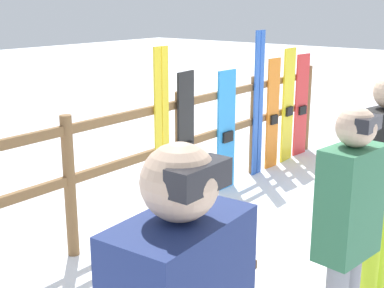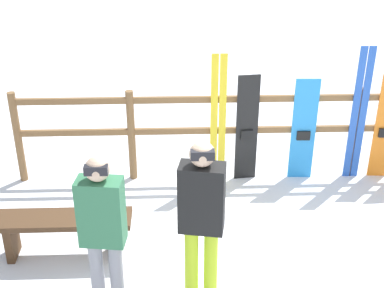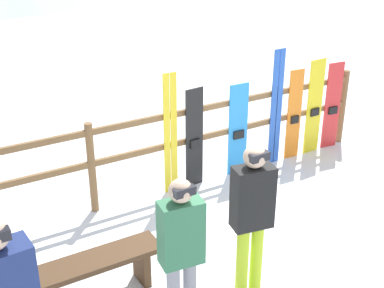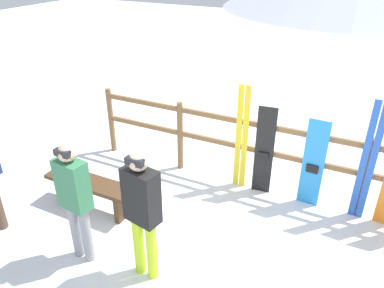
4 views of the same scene
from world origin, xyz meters
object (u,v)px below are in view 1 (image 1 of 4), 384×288
object	(u,v)px
person_black	(382,177)
snowboard_black_stripe	(186,141)
ski_pair_yellow	(162,135)
ski_pair_blue	(258,104)
snowboard_yellow	(288,106)
person_plaid_green	(348,228)
snowboard_blue	(226,131)
snowboard_red	(301,105)
snowboard_orange	(273,114)

from	to	relation	value
person_black	snowboard_black_stripe	size ratio (longest dim) A/B	1.16
ski_pair_yellow	ski_pair_blue	size ratio (longest dim) A/B	0.96
ski_pair_yellow	snowboard_yellow	xyz separation A→B (m)	(2.55, -0.00, -0.10)
person_plaid_green	snowboard_black_stripe	distance (m)	2.84
person_black	ski_pair_yellow	bearing A→B (deg)	81.77
snowboard_yellow	snowboard_black_stripe	bearing A→B (deg)	-180.00
person_plaid_green	ski_pair_yellow	world-z (taller)	ski_pair_yellow
person_black	snowboard_blue	xyz separation A→B (m)	(1.43, 2.26, -0.29)
person_black	snowboard_red	bearing A→B (deg)	34.67
snowboard_black_stripe	person_plaid_green	bearing A→B (deg)	-123.06
snowboard_blue	snowboard_red	bearing A→B (deg)	0.00
ski_pair_yellow	snowboard_black_stripe	distance (m)	0.40
snowboard_black_stripe	snowboard_orange	bearing A→B (deg)	-0.00
person_plaid_green	ski_pair_yellow	xyz separation A→B (m)	(1.18, 2.38, -0.09)
person_plaid_green	snowboard_orange	world-z (taller)	person_plaid_green
ski_pair_blue	snowboard_orange	size ratio (longest dim) A/B	1.25
person_black	snowboard_orange	xyz separation A→B (m)	(2.47, 2.26, -0.27)
snowboard_orange	snowboard_yellow	distance (m)	0.41
person_black	ski_pair_yellow	size ratio (longest dim) A/B	0.97
snowboard_orange	snowboard_yellow	xyz separation A→B (m)	(0.40, 0.00, 0.05)
snowboard_yellow	snowboard_blue	bearing A→B (deg)	-179.99
person_plaid_green	snowboard_yellow	xyz separation A→B (m)	(3.73, 2.38, -0.18)
snowboard_blue	person_plaid_green	bearing A→B (deg)	-133.80
person_plaid_green	ski_pair_blue	xyz separation A→B (m)	(2.97, 2.38, -0.05)
ski_pair_yellow	snowboard_yellow	size ratio (longest dim) A/B	1.12
ski_pair_yellow	snowboard_black_stripe	bearing A→B (deg)	-0.54
person_black	snowboard_black_stripe	xyz separation A→B (m)	(0.70, 2.26, -0.26)
snowboard_orange	snowboard_red	distance (m)	0.79
snowboard_black_stripe	snowboard_red	world-z (taller)	snowboard_black_stripe
snowboard_black_stripe	snowboard_yellow	bearing A→B (deg)	0.00
person_plaid_green	snowboard_blue	bearing A→B (deg)	46.20
snowboard_black_stripe	snowboard_orange	distance (m)	1.78
ski_pair_blue	snowboard_yellow	distance (m)	0.77
person_plaid_green	snowboard_orange	bearing A→B (deg)	35.56
snowboard_orange	ski_pair_yellow	bearing A→B (deg)	179.91
ski_pair_yellow	snowboard_blue	xyz separation A→B (m)	(1.10, -0.00, -0.17)
ski_pair_blue	snowboard_blue	bearing A→B (deg)	-179.71
ski_pair_yellow	snowboard_yellow	distance (m)	2.55
snowboard_blue	snowboard_red	xyz separation A→B (m)	(1.84, 0.00, 0.02)
snowboard_black_stripe	person_black	bearing A→B (deg)	-107.15
snowboard_black_stripe	snowboard_blue	distance (m)	0.73
person_black	snowboard_orange	world-z (taller)	person_black
snowboard_orange	person_plaid_green	bearing A→B (deg)	-144.44
ski_pair_yellow	ski_pair_blue	xyz separation A→B (m)	(1.79, 0.00, 0.04)
snowboard_blue	snowboard_black_stripe	bearing A→B (deg)	180.00
snowboard_yellow	ski_pair_blue	bearing A→B (deg)	179.75
person_plaid_green	ski_pair_blue	distance (m)	3.80
snowboard_black_stripe	snowboard_blue	xyz separation A→B (m)	(0.73, -0.00, -0.03)
snowboard_yellow	snowboard_red	size ratio (longest dim) A/B	1.07
person_plaid_green	snowboard_yellow	size ratio (longest dim) A/B	1.05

